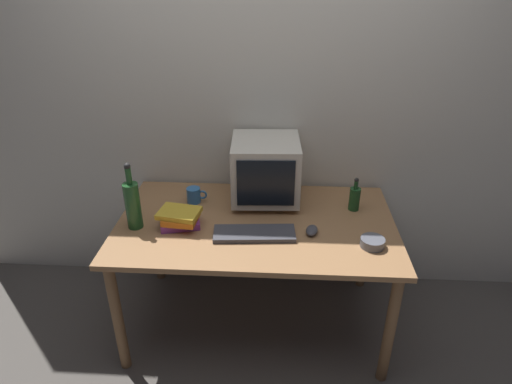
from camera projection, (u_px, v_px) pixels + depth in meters
ground_plane at (256, 320)px, 2.75m from camera, size 6.00×6.00×0.00m
back_wall at (261, 99)px, 2.61m from camera, size 4.00×0.08×2.50m
desk at (256, 233)px, 2.45m from camera, size 1.51×0.89×0.72m
crt_monitor at (265, 170)px, 2.55m from camera, size 0.40×0.40×0.37m
keyboard at (254, 234)px, 2.28m from camera, size 0.43×0.18×0.02m
computer_mouse at (312, 230)px, 2.30m from camera, size 0.08×0.11×0.04m
bottle_tall at (133, 204)px, 2.30m from camera, size 0.08×0.08×0.37m
bottle_short at (355, 198)px, 2.50m from camera, size 0.06×0.06×0.20m
book_stack at (180, 218)px, 2.35m from camera, size 0.23×0.19×0.09m
mug at (194, 195)px, 2.59m from camera, size 0.12×0.08×0.09m
cd_spindle at (372, 242)px, 2.19m from camera, size 0.12×0.12×0.04m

